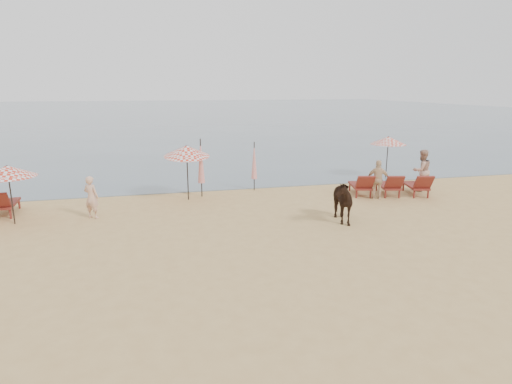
# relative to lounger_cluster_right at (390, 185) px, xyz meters

# --- Properties ---
(ground) EXTENTS (120.00, 120.00, 0.00)m
(ground) POSITION_rel_lounger_cluster_right_xyz_m (-6.63, -7.30, -0.49)
(ground) COLOR tan
(ground) RESTS_ON ground
(sea) EXTENTS (160.00, 140.00, 0.06)m
(sea) POSITION_rel_lounger_cluster_right_xyz_m (-6.63, 72.70, -0.49)
(sea) COLOR #51606B
(sea) RESTS_ON ground
(lounger_cluster_right) EXTENTS (3.59, 2.61, 0.71)m
(lounger_cluster_right) POSITION_rel_lounger_cluster_right_xyz_m (0.00, 0.00, 0.00)
(lounger_cluster_right) COLOR maroon
(lounger_cluster_right) RESTS_ON ground
(umbrella_open_left_a) EXTENTS (1.84, 1.84, 2.10)m
(umbrella_open_left_a) POSITION_rel_lounger_cluster_right_xyz_m (-14.94, -0.51, 1.39)
(umbrella_open_left_a) COLOR black
(umbrella_open_left_a) RESTS_ON ground
(umbrella_open_left_b) EXTENTS (1.90, 1.93, 2.42)m
(umbrella_open_left_b) POSITION_rel_lounger_cluster_right_xyz_m (-8.70, 1.42, 1.60)
(umbrella_open_left_b) COLOR black
(umbrella_open_left_b) RESTS_ON ground
(umbrella_open_right) EXTENTS (1.81, 1.81, 2.21)m
(umbrella_open_right) POSITION_rel_lounger_cluster_right_xyz_m (1.84, 3.46, 1.49)
(umbrella_open_right) COLOR black
(umbrella_open_right) RESTS_ON ground
(umbrella_closed_left) EXTENTS (0.28, 0.28, 2.26)m
(umbrella_closed_left) POSITION_rel_lounger_cluster_right_xyz_m (-5.57, 2.42, 0.90)
(umbrella_closed_left) COLOR black
(umbrella_closed_left) RESTS_ON ground
(umbrella_closed_right) EXTENTS (0.31, 0.31, 2.54)m
(umbrella_closed_right) POSITION_rel_lounger_cluster_right_xyz_m (-8.08, 1.83, 1.07)
(umbrella_closed_right) COLOR black
(umbrella_closed_right) RESTS_ON ground
(cow) EXTENTS (1.04, 1.94, 1.57)m
(cow) POSITION_rel_lounger_cluster_right_xyz_m (-3.75, -2.88, 0.29)
(cow) COLOR black
(cow) RESTS_ON ground
(beachgoer_left) EXTENTS (0.69, 0.62, 1.57)m
(beachgoer_left) POSITION_rel_lounger_cluster_right_xyz_m (-12.34, -0.41, 0.29)
(beachgoer_left) COLOR tan
(beachgoer_left) RESTS_ON ground
(beachgoer_right_a) EXTENTS (0.99, 0.81, 1.92)m
(beachgoer_right_a) POSITION_rel_lounger_cluster_right_xyz_m (1.88, 0.49, 0.47)
(beachgoer_right_a) COLOR tan
(beachgoer_right_a) RESTS_ON ground
(beachgoer_right_b) EXTENTS (1.07, 0.77, 1.69)m
(beachgoer_right_b) POSITION_rel_lounger_cluster_right_xyz_m (-0.80, -0.36, 0.35)
(beachgoer_right_b) COLOR #D6AF85
(beachgoer_right_b) RESTS_ON ground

